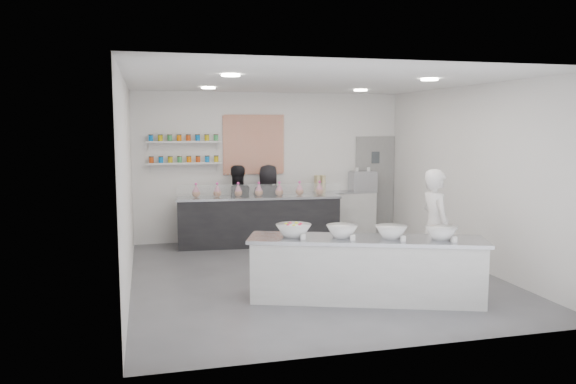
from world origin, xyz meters
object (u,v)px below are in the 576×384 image
at_px(prep_counter, 366,269).
at_px(staff_right, 268,204).
at_px(espresso_machine, 363,181).
at_px(woman_prep, 435,227).
at_px(espresso_ledge, 345,214).
at_px(staff_left, 236,205).
at_px(back_bar, 259,221).

xyz_separation_m(prep_counter, staff_right, (-0.47, 3.98, 0.36)).
xyz_separation_m(espresso_machine, woman_prep, (-0.32, -3.67, -0.30)).
bearing_deg(staff_right, espresso_ledge, -154.55).
height_order(espresso_machine, staff_left, staff_left).
bearing_deg(espresso_ledge, staff_right, -173.88).
bearing_deg(espresso_machine, prep_counter, -111.14).
distance_m(espresso_machine, staff_right, 2.12).
bearing_deg(espresso_ledge, prep_counter, -106.25).
distance_m(woman_prep, staff_right, 3.91).
bearing_deg(woman_prep, espresso_machine, -5.56).
height_order(espresso_ledge, staff_left, staff_left).
bearing_deg(staff_left, staff_right, 169.95).
height_order(back_bar, staff_right, staff_right).
distance_m(espresso_machine, staff_left, 2.76).
bearing_deg(staff_left, espresso_machine, 173.73).
bearing_deg(prep_counter, espresso_machine, 88.43).
bearing_deg(espresso_ledge, woman_prep, -88.87).
relative_size(espresso_ledge, staff_left, 0.83).
bearing_deg(espresso_machine, woman_prep, -95.04).
relative_size(back_bar, staff_right, 2.00).
height_order(prep_counter, espresso_ledge, espresso_ledge).
height_order(woman_prep, staff_left, woman_prep).
bearing_deg(back_bar, staff_right, 52.51).
relative_size(espresso_machine, woman_prep, 0.31).
distance_m(espresso_ledge, staff_right, 1.72).
xyz_separation_m(espresso_ledge, staff_left, (-2.33, -0.18, 0.30)).
relative_size(prep_counter, espresso_machine, 5.98).
distance_m(espresso_ledge, staff_left, 2.36).
xyz_separation_m(staff_left, staff_right, (0.65, 0.00, 0.00)).
bearing_deg(woman_prep, prep_counter, 110.32).
height_order(espresso_ledge, woman_prep, woman_prep).
distance_m(prep_counter, espresso_machine, 4.52).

